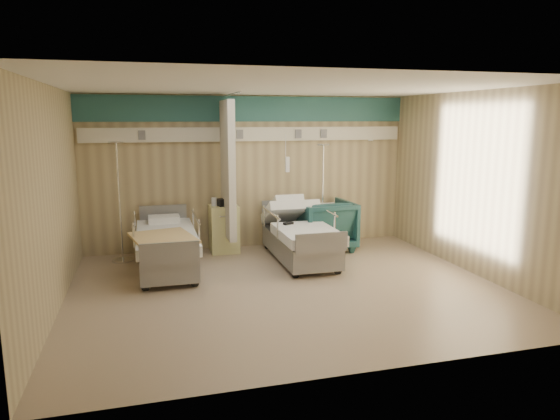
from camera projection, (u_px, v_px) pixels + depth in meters
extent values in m
cube|color=gray|center=(287.00, 288.00, 7.11)|extent=(6.00, 5.00, 0.00)
cube|color=tan|center=(250.00, 172.00, 9.23)|extent=(6.00, 0.04, 2.80)
cube|color=tan|center=(363.00, 230.00, 4.48)|extent=(6.00, 0.04, 2.80)
cube|color=tan|center=(51.00, 200.00, 6.08)|extent=(0.04, 5.00, 2.80)
cube|color=tan|center=(475.00, 184.00, 7.62)|extent=(0.04, 5.00, 2.80)
cube|color=white|center=(287.00, 86.00, 6.60)|extent=(6.00, 5.00, 0.04)
cube|color=#296061|center=(250.00, 109.00, 9.00)|extent=(6.00, 0.04, 0.45)
cube|color=beige|center=(250.00, 134.00, 9.05)|extent=(5.88, 0.08, 0.25)
cylinder|color=silver|center=(230.00, 94.00, 8.00)|extent=(0.03, 1.80, 0.03)
cube|color=beige|center=(228.00, 170.00, 8.56)|extent=(0.12, 0.90, 2.35)
cube|color=#D7D486|center=(224.00, 229.00, 8.98)|extent=(0.50, 0.48, 0.85)
imported|color=#1B4545|center=(324.00, 225.00, 9.15)|extent=(1.03, 1.05, 0.92)
cube|color=silver|center=(325.00, 198.00, 9.08)|extent=(0.71, 0.64, 0.07)
cylinder|color=silver|center=(322.00, 246.00, 9.39)|extent=(0.34, 0.34, 0.03)
cylinder|color=silver|center=(323.00, 197.00, 9.22)|extent=(0.03, 0.03, 1.91)
cylinder|color=silver|center=(323.00, 145.00, 9.05)|extent=(0.23, 0.03, 0.03)
cylinder|color=silver|center=(123.00, 260.00, 8.45)|extent=(0.36, 0.36, 0.03)
cylinder|color=silver|center=(119.00, 203.00, 8.27)|extent=(0.03, 0.03, 2.00)
cylinder|color=silver|center=(116.00, 143.00, 8.09)|extent=(0.24, 0.03, 0.03)
cube|color=black|center=(288.00, 223.00, 8.35)|extent=(0.19, 0.14, 0.04)
cube|color=tan|center=(163.00, 238.00, 7.36)|extent=(1.04, 1.20, 0.04)
cube|color=black|center=(225.00, 202.00, 8.85)|extent=(0.28, 0.22, 0.13)
cylinder|color=white|center=(214.00, 202.00, 8.86)|extent=(0.12, 0.12, 0.15)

